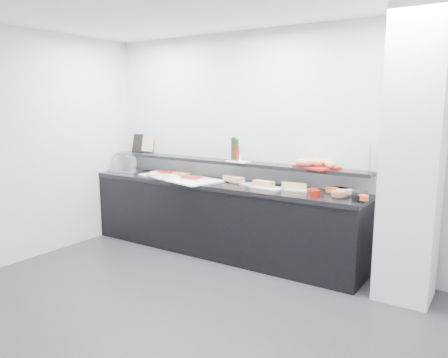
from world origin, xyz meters
The scene contains 57 objects.
ground centered at (0.00, 0.00, 0.00)m, with size 5.00×5.00×0.00m, color #2D2D30.
back_wall centered at (0.00, 2.00, 1.35)m, with size 5.00×0.02×2.70m, color silver.
column centered at (1.50, 1.65, 1.35)m, with size 0.50×0.50×2.70m, color white.
buffet_cabinet centered at (-0.70, 1.70, 0.42)m, with size 3.60×0.60×0.85m, color black.
counter_top centered at (-0.70, 1.70, 0.88)m, with size 3.62×0.62×0.05m, color black.
wall_shelf centered at (-0.70, 1.88, 1.13)m, with size 3.60×0.25×0.04m, color black.
cloche_base centered at (-2.21, 1.67, 0.92)m, with size 0.46×0.31×0.04m, color #B2B4B9.
cloche_dome centered at (-2.29, 1.68, 1.03)m, with size 0.40×0.26×0.34m, color white.
linen_runner centered at (-1.27, 1.68, 0.91)m, with size 1.16×0.55×0.01m, color white.
platter_meat_a centered at (-1.73, 1.83, 0.92)m, with size 0.26×0.17×0.01m, color white.
food_meat_a centered at (-1.60, 1.79, 0.94)m, with size 0.20×0.13×0.02m, color maroon.
platter_salmon centered at (-1.43, 1.84, 0.92)m, with size 0.31×0.21×0.01m, color silver.
food_salmon centered at (-1.36, 1.81, 0.94)m, with size 0.23×0.14×0.02m, color orange.
platter_cheese centered at (-1.45, 1.52, 0.92)m, with size 0.34×0.22×0.01m, color white.
food_cheese centered at (-1.58, 1.52, 0.94)m, with size 0.19×0.12×0.02m, color #F4D65E.
platter_meat_b centered at (-1.00, 1.63, 0.92)m, with size 0.32×0.21×0.01m, color white.
food_meat_b centered at (-1.04, 1.61, 0.94)m, with size 0.22×0.14×0.02m, color maroon.
sandwich_plate_left centered at (-0.39, 1.78, 0.91)m, with size 0.35×0.15×0.01m, color silver.
sandwich_food_left centered at (-0.53, 1.78, 0.94)m, with size 0.28×0.11×0.06m, color tan.
tongs_left centered at (-0.38, 1.74, 0.92)m, with size 0.01×0.01×0.16m, color #AAACB1.
sandwich_plate_mid centered at (-0.02, 1.67, 0.91)m, with size 0.35×0.15×0.01m, color white.
sandwich_food_mid centered at (-0.08, 1.71, 0.94)m, with size 0.25×0.10×0.06m, color tan.
tongs_mid centered at (-0.14, 1.65, 0.92)m, with size 0.01×0.01×0.16m, color #B0B2B7.
sandwich_plate_right centered at (0.35, 1.76, 0.91)m, with size 0.34×0.15×0.01m, color silver.
sandwich_food_right centered at (0.26, 1.80, 0.94)m, with size 0.27×0.11×0.06m, color tan.
tongs_right centered at (0.09, 1.75, 0.92)m, with size 0.01×0.01×0.16m, color #BABEC2.
bowl_glass_fruit centered at (0.71, 1.81, 0.94)m, with size 0.18×0.18×0.07m, color white.
fill_glass_fruit centered at (0.70, 1.81, 0.95)m, with size 0.15×0.15×0.05m, color orange.
bowl_black_jam centered at (0.76, 1.82, 0.94)m, with size 0.15×0.15×0.07m, color black.
fill_black_jam centered at (0.81, 1.81, 0.95)m, with size 0.13×0.13×0.05m, color #5C150D.
bowl_glass_cream centered at (0.98, 1.76, 0.94)m, with size 0.20×0.20×0.07m, color silver.
fill_glass_cream centered at (0.83, 1.77, 0.95)m, with size 0.16×0.16×0.05m, color white.
bowl_red_jam centered at (0.60, 1.55, 0.94)m, with size 0.12×0.12×0.07m, color maroon.
fill_red_jam centered at (0.56, 1.60, 0.95)m, with size 0.11×0.11×0.05m, color #5C1A0D.
bowl_glass_salmon centered at (0.85, 1.61, 0.94)m, with size 0.16×0.16×0.07m, color silver.
fill_glass_salmon centered at (0.82, 1.62, 0.95)m, with size 0.13×0.13×0.05m, color #CC6531.
bowl_black_fruit centered at (1.04, 1.57, 0.94)m, with size 0.11×0.11×0.07m, color black.
fill_black_fruit centered at (1.10, 1.57, 0.95)m, with size 0.09×0.09×0.05m, color #D9591D.
framed_print centered at (-2.30, 1.98, 1.28)m, with size 0.20×0.02×0.26m, color black.
print_art centered at (-2.10, 1.97, 1.28)m, with size 0.20×0.00×0.22m, color tan.
condiment_tray centered at (-0.50, 1.84, 1.16)m, with size 0.28×0.17×0.01m, color white.
bottle_green_a centered at (-0.55, 1.87, 1.29)m, with size 0.06×0.06×0.26m, color #113E13.
bottle_brown centered at (-0.58, 1.85, 1.28)m, with size 0.05×0.05×0.24m, color #3D210B.
bottle_green_b centered at (-0.59, 1.87, 1.30)m, with size 0.06×0.06×0.28m, color #0F3714.
bottle_hot centered at (-0.51, 1.85, 1.25)m, with size 0.04×0.04×0.18m, color #BD0E0D.
shaker_salt centered at (-0.50, 1.87, 1.20)m, with size 0.04×0.04×0.07m, color white.
shaker_pepper centered at (-0.27, 1.88, 1.20)m, with size 0.03×0.03×0.07m, color silver.
bread_tray centered at (0.48, 1.89, 1.16)m, with size 0.45×0.31×0.02m, color #9D1611.
bread_roll_nw centered at (0.38, 1.94, 1.21)m, with size 0.15×0.10×0.08m, color tan.
bread_roll_n centered at (0.44, 1.99, 1.21)m, with size 0.13×0.08×0.08m, color tan.
bread_roll_ne centered at (0.57, 1.95, 1.21)m, with size 0.14×0.09×0.08m, color tan.
bread_roll_sw centered at (0.39, 1.79, 1.21)m, with size 0.15×0.10×0.08m, color #C47E4B.
bread_roll_s centered at (0.33, 1.80, 1.21)m, with size 0.12×0.08×0.08m, color tan.
bread_roll_se centered at (0.66, 1.82, 1.21)m, with size 0.13×0.09×0.08m, color tan.
bread_roll_midw centered at (0.43, 1.86, 1.21)m, with size 0.13×0.09×0.08m, color #BA7947.
bread_roll_mide centered at (0.48, 1.88, 1.21)m, with size 0.14×0.09×0.08m, color #D28450.
carafe centered at (1.08, 1.90, 1.30)m, with size 0.10×0.10×0.30m, color silver.
Camera 1 is at (2.24, -2.63, 1.85)m, focal length 35.00 mm.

